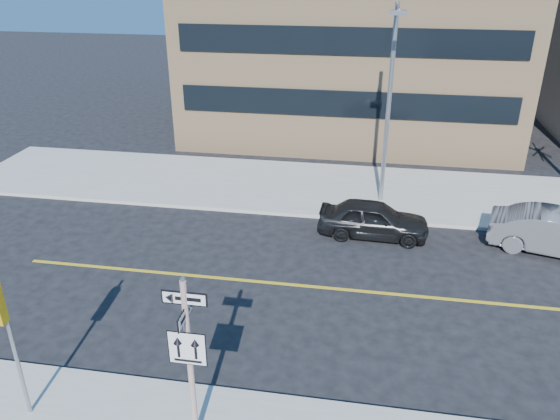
% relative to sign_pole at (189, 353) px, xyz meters
% --- Properties ---
extents(ground, '(120.00, 120.00, 0.00)m').
position_rel_sign_pole_xyz_m(ground, '(0.00, 2.51, -2.44)').
color(ground, black).
rests_on(ground, ground).
extents(sign_pole, '(0.92, 0.92, 4.06)m').
position_rel_sign_pole_xyz_m(sign_pole, '(0.00, 0.00, 0.00)').
color(sign_pole, silver).
rests_on(sign_pole, near_sidewalk).
extents(parked_car_a, '(1.82, 4.18, 1.40)m').
position_rel_sign_pole_xyz_m(parked_car_a, '(3.69, 10.41, -1.74)').
color(parked_car_a, black).
rests_on(parked_car_a, ground).
extents(parked_car_b, '(2.72, 4.91, 1.53)m').
position_rel_sign_pole_xyz_m(parked_car_b, '(10.17, 10.19, -1.67)').
color(parked_car_b, slate).
rests_on(parked_car_b, ground).
extents(streetlight_a, '(0.55, 2.25, 8.00)m').
position_rel_sign_pole_xyz_m(streetlight_a, '(4.00, 13.27, 2.32)').
color(streetlight_a, gray).
rests_on(streetlight_a, far_sidewalk).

